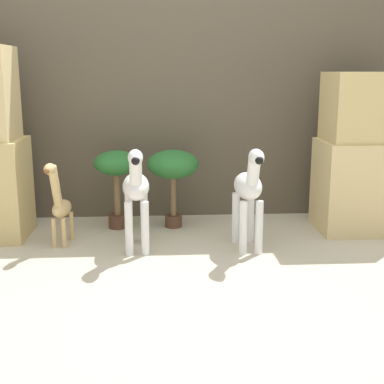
% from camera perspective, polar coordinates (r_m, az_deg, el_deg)
% --- Properties ---
extents(ground_plane, '(14.00, 14.00, 0.00)m').
position_cam_1_polar(ground_plane, '(3.02, -1.24, -9.04)').
color(ground_plane, beige).
extents(wall_back, '(6.40, 0.08, 2.20)m').
position_cam_1_polar(wall_back, '(4.12, -2.10, 12.56)').
color(wall_back, brown).
rests_on(wall_back, ground_plane).
extents(rock_pillar_right, '(0.63, 0.46, 1.11)m').
position_cam_1_polar(rock_pillar_right, '(3.94, 18.01, 3.58)').
color(rock_pillar_right, '#DBC184').
rests_on(rock_pillar_right, ground_plane).
extents(zebra_right, '(0.19, 0.47, 0.68)m').
position_cam_1_polar(zebra_right, '(3.36, 6.08, 0.18)').
color(zebra_right, white).
rests_on(zebra_right, ground_plane).
extents(zebra_left, '(0.18, 0.46, 0.68)m').
position_cam_1_polar(zebra_left, '(3.35, -5.99, 0.12)').
color(zebra_left, white).
rests_on(zebra_left, ground_plane).
extents(giraffe_figurine, '(0.14, 0.38, 0.57)m').
position_cam_1_polar(giraffe_figurine, '(3.56, -13.94, -1.20)').
color(giraffe_figurine, tan).
rests_on(giraffe_figurine, ground_plane).
extents(potted_palm_front, '(0.37, 0.37, 0.57)m').
position_cam_1_polar(potted_palm_front, '(3.83, -2.04, 2.65)').
color(potted_palm_front, '#513323').
rests_on(potted_palm_front, ground_plane).
extents(potted_palm_back, '(0.32, 0.32, 0.57)m').
position_cam_1_polar(potted_palm_back, '(3.85, -8.08, 2.41)').
color(potted_palm_back, '#513323').
rests_on(potted_palm_back, ground_plane).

